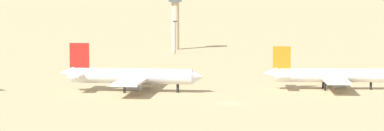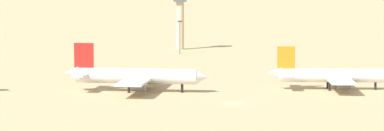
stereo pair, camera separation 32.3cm
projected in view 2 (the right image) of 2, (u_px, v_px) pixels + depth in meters
The scene contains 5 objects.
ground at pixel (233, 103), 220.79m from camera, with size 4000.00×4000.00×0.00m, color tan.
parked_jet_red_3 at pixel (135, 76), 240.99m from camera, with size 38.53×32.68×12.73m.
parked_jet_orange_4 at pixel (333, 76), 245.22m from camera, with size 35.02×29.37×11.58m.
control_tower at pixel (180, 13), 368.32m from camera, with size 5.20×5.20×24.64m.
light_pole_mid at pixel (180, 34), 348.56m from camera, with size 1.80×0.50×12.74m.
Camera 2 is at (-8.64, -218.72, 31.90)m, focal length 85.96 mm.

